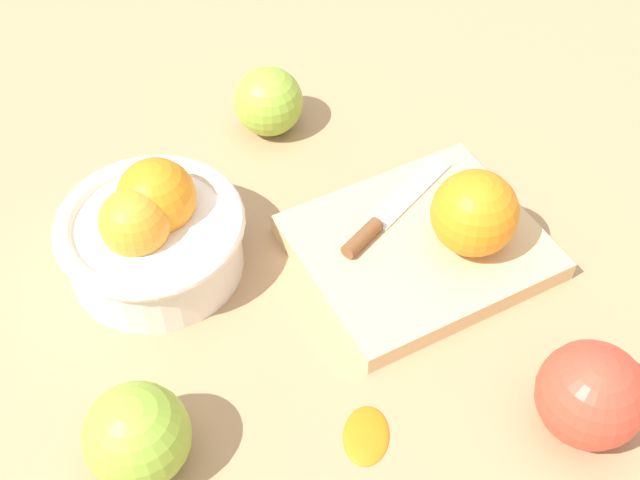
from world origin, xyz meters
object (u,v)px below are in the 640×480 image
apple_front_right (591,395)px  apple_back_center (268,101)px  knife (383,217)px  cutting_board (419,247)px  orange_on_board (475,213)px  bowl (152,232)px  apple_front_left (137,436)px

apple_front_right → apple_back_center: bearing=102.7°
knife → apple_back_center: bearing=102.6°
cutting_board → apple_back_center: 0.23m
orange_on_board → knife: 0.09m
orange_on_board → apple_back_center: size_ratio=1.08×
bowl → apple_front_left: bearing=-109.3°
orange_on_board → apple_front_left: bearing=-166.3°
knife → apple_back_center: size_ratio=2.05×
bowl → apple_front_right: (0.25, -0.29, -0.00)m
orange_on_board → cutting_board: bearing=152.3°
orange_on_board → bowl: bearing=158.0°
bowl → cutting_board: bowl is taller
knife → apple_front_left: apple_front_left is taller
cutting_board → knife: (-0.02, 0.03, 0.01)m
knife → apple_front_right: bearing=-77.2°
cutting_board → bowl: bearing=159.1°
bowl → apple_back_center: size_ratio=2.32×
knife → apple_front_right: (0.05, -0.24, 0.02)m
orange_on_board → apple_front_right: (-0.00, -0.18, -0.02)m
knife → apple_front_left: (-0.26, -0.13, 0.01)m
cutting_board → apple_back_center: size_ratio=2.97×
bowl → cutting_board: 0.24m
knife → bowl: bearing=166.1°
orange_on_board → knife: orange_on_board is taller
knife → apple_front_right: apple_front_right is taller
orange_on_board → knife: bearing=136.8°
apple_back_center → bowl: bearing=-140.4°
cutting_board → apple_front_right: bearing=-80.5°
bowl → orange_on_board: size_ratio=2.15×
apple_back_center → apple_front_right: 0.43m
apple_back_center → apple_front_right: apple_front_right is taller
orange_on_board → apple_front_left: (-0.32, -0.08, -0.02)m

